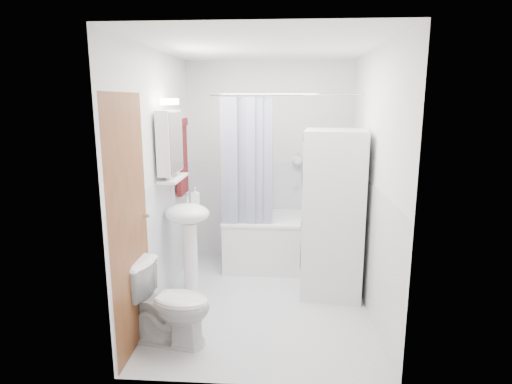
# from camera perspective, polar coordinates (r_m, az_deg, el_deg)

# --- Properties ---
(floor) EXTENTS (2.60, 2.60, 0.00)m
(floor) POSITION_cam_1_polar(r_m,az_deg,el_deg) (4.38, 1.01, -14.18)
(floor) COLOR silver
(floor) RESTS_ON ground
(room_walls) EXTENTS (2.60, 2.60, 2.60)m
(room_walls) POSITION_cam_1_polar(r_m,az_deg,el_deg) (3.95, 1.09, 5.53)
(room_walls) COLOR silver
(room_walls) RESTS_ON ground
(wainscot) EXTENTS (1.98, 2.58, 2.58)m
(wainscot) POSITION_cam_1_polar(r_m,az_deg,el_deg) (4.43, 1.23, -5.50)
(wainscot) COLOR white
(wainscot) RESTS_ON ground
(door) EXTENTS (0.05, 2.00, 2.00)m
(door) POSITION_cam_1_polar(r_m,az_deg,el_deg) (3.68, -14.33, -3.08)
(door) COLOR brown
(door) RESTS_ON ground
(bathtub) EXTENTS (1.58, 0.75, 0.60)m
(bathtub) POSITION_cam_1_polar(r_m,az_deg,el_deg) (5.10, 4.76, -6.28)
(bathtub) COLOR white
(bathtub) RESTS_ON ground
(tub_spout) EXTENTS (0.04, 0.12, 0.04)m
(tub_spout) POSITION_cam_1_polar(r_m,az_deg,el_deg) (5.28, 6.99, 0.92)
(tub_spout) COLOR silver
(tub_spout) RESTS_ON room_walls
(curtain_rod) EXTENTS (1.76, 0.02, 0.02)m
(curtain_rod) POSITION_cam_1_polar(r_m,az_deg,el_deg) (4.53, 5.20, 12.83)
(curtain_rod) COLOR silver
(curtain_rod) RESTS_ON room_walls
(shower_curtain) EXTENTS (0.55, 0.02, 1.45)m
(shower_curtain) POSITION_cam_1_polar(r_m,az_deg,el_deg) (4.60, -1.30, 3.49)
(shower_curtain) COLOR #151F4B
(shower_curtain) RESTS_ON curtain_rod
(sink) EXTENTS (0.44, 0.37, 1.04)m
(sink) POSITION_cam_1_polar(r_m,az_deg,el_deg) (4.30, -9.02, -4.75)
(sink) COLOR white
(sink) RESTS_ON ground
(medicine_cabinet) EXTENTS (0.13, 0.50, 0.71)m
(medicine_cabinet) POSITION_cam_1_polar(r_m,az_deg,el_deg) (4.18, -11.40, 6.74)
(medicine_cabinet) COLOR white
(medicine_cabinet) RESTS_ON room_walls
(shelf) EXTENTS (0.18, 0.54, 0.02)m
(shelf) POSITION_cam_1_polar(r_m,az_deg,el_deg) (4.23, -11.00, 1.81)
(shelf) COLOR silver
(shelf) RESTS_ON room_walls
(shower_caddy) EXTENTS (0.22, 0.06, 0.02)m
(shower_caddy) POSITION_cam_1_polar(r_m,az_deg,el_deg) (5.23, 7.60, 3.34)
(shower_caddy) COLOR silver
(shower_caddy) RESTS_ON room_walls
(towel) EXTENTS (0.07, 0.35, 0.84)m
(towel) POSITION_cam_1_polar(r_m,az_deg,el_deg) (4.78, -9.87, 4.82)
(towel) COLOR #5D0E1C
(towel) RESTS_ON room_walls
(washer_dryer) EXTENTS (0.65, 0.65, 1.67)m
(washer_dryer) POSITION_cam_1_polar(r_m,az_deg,el_deg) (4.33, 10.20, -2.89)
(washer_dryer) COLOR white
(washer_dryer) RESTS_ON ground
(toilet) EXTENTS (0.75, 0.51, 0.67)m
(toilet) POSITION_cam_1_polar(r_m,az_deg,el_deg) (3.63, -11.42, -14.38)
(toilet) COLOR white
(toilet) RESTS_ON ground
(soap_pump) EXTENTS (0.08, 0.17, 0.08)m
(soap_pump) POSITION_cam_1_polar(r_m,az_deg,el_deg) (4.38, -8.10, -1.07)
(soap_pump) COLOR gray
(soap_pump) RESTS_ON sink
(shelf_bottle) EXTENTS (0.07, 0.18, 0.07)m
(shelf_bottle) POSITION_cam_1_polar(r_m,az_deg,el_deg) (4.08, -11.56, 2.09)
(shelf_bottle) COLOR gray
(shelf_bottle) RESTS_ON shelf
(shelf_cup) EXTENTS (0.10, 0.09, 0.10)m
(shelf_cup) POSITION_cam_1_polar(r_m,az_deg,el_deg) (4.33, -10.63, 2.92)
(shelf_cup) COLOR gray
(shelf_cup) RESTS_ON shelf
(shampoo_a) EXTENTS (0.13, 0.17, 0.13)m
(shampoo_a) POSITION_cam_1_polar(r_m,az_deg,el_deg) (5.21, 5.59, 4.19)
(shampoo_a) COLOR gray
(shampoo_a) RESTS_ON shower_caddy
(shampoo_b) EXTENTS (0.08, 0.21, 0.08)m
(shampoo_b) POSITION_cam_1_polar(r_m,az_deg,el_deg) (5.22, 6.90, 3.90)
(shampoo_b) COLOR #2848A1
(shampoo_b) RESTS_ON shower_caddy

